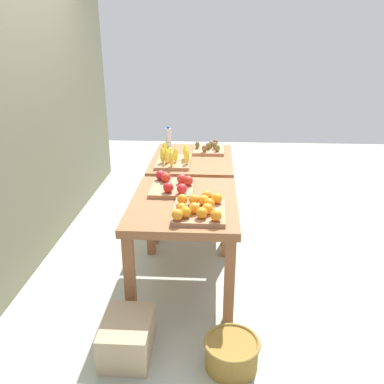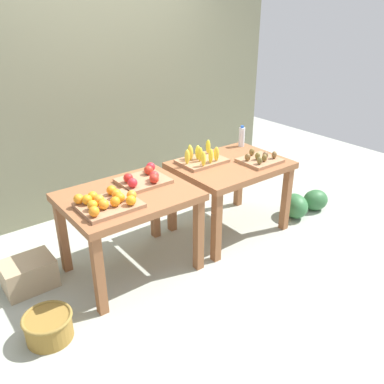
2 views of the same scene
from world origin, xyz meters
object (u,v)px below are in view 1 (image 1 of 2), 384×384
watermelon_pile (217,184)px  orange_bin (199,208)px  display_table_right (192,167)px  wicker_basket (232,353)px  banana_crate (174,159)px  apple_bin (173,185)px  water_bottle (168,137)px  display_table_left (184,213)px  kiwi_bin (209,149)px  cardboard_produce_box (127,337)px

watermelon_pile → orange_bin: bearing=176.3°
display_table_right → wicker_basket: (-1.99, -0.35, -0.52)m
banana_crate → wicker_basket: (-1.76, -0.51, -0.67)m
apple_bin → water_bottle: bearing=8.1°
display_table_left → kiwi_bin: 1.36m
display_table_right → kiwi_bin: kiwi_bin is taller
watermelon_pile → wicker_basket: (-2.86, -0.09, -0.02)m
apple_bin → banana_crate: banana_crate is taller
watermelon_pile → cardboard_produce_box: size_ratio=1.67×
wicker_basket → cardboard_produce_box: (0.08, 0.65, 0.02)m
orange_bin → watermelon_pile: orange_bin is taller
orange_bin → cardboard_produce_box: orange_bin is taller
display_table_right → watermelon_pile: (0.87, -0.26, -0.50)m
banana_crate → kiwi_bin: size_ratio=1.22×
apple_bin → kiwi_bin: apple_bin is taller
banana_crate → cardboard_produce_box: bearing=175.4°
banana_crate → kiwi_bin: bearing=-35.8°
apple_bin → banana_crate: 0.68m
kiwi_bin → wicker_basket: size_ratio=1.05×
display_table_right → display_table_left: bearing=180.0°
orange_bin → banana_crate: bearing=14.1°
banana_crate → water_bottle: bearing=11.0°
display_table_right → orange_bin: orange_bin is taller
apple_bin → wicker_basket: apple_bin is taller
orange_bin → apple_bin: bearing=26.1°
apple_bin → kiwi_bin: 1.16m
kiwi_bin → wicker_basket: (-2.21, -0.19, -0.66)m
kiwi_bin → cardboard_produce_box: kiwi_bin is taller
display_table_right → banana_crate: banana_crate is taller
banana_crate → cardboard_produce_box: 1.81m
orange_bin → banana_crate: size_ratio=1.00×
orange_bin → kiwi_bin: (1.58, -0.04, -0.01)m
water_bottle → wicker_basket: bearing=-165.1°
display_table_right → kiwi_bin: (0.23, -0.16, 0.14)m
cardboard_produce_box → water_bottle: bearing=-0.3°
wicker_basket → apple_bin: bearing=22.6°
water_bottle → wicker_basket: 2.59m
banana_crate → display_table_right: bearing=-35.8°
watermelon_pile → wicker_basket: watermelon_pile is taller
water_bottle → watermelon_pile: water_bottle is taller
orange_bin → watermelon_pile: (2.23, -0.14, -0.65)m
banana_crate → watermelon_pile: (1.10, -0.43, -0.65)m
apple_bin → watermelon_pile: size_ratio=0.61×
display_table_right → cardboard_produce_box: 2.00m
banana_crate → wicker_basket: 1.95m
display_table_left → water_bottle: (1.54, 0.29, 0.21)m
orange_bin → kiwi_bin: orange_bin is taller
water_bottle → kiwi_bin: bearing=-113.1°
display_table_left → orange_bin: size_ratio=2.36×
display_table_right → water_bottle: water_bottle is taller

